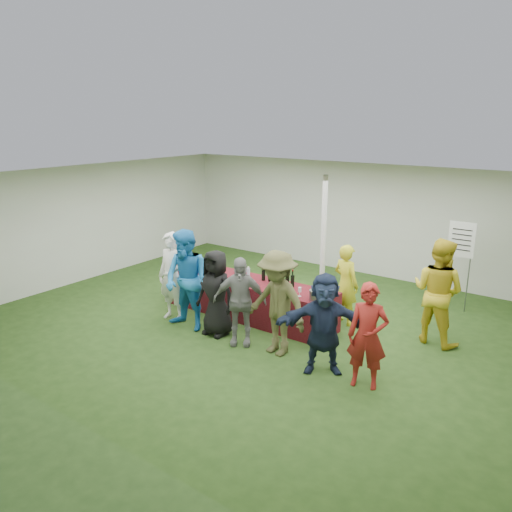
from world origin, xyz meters
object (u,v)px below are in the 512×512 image
Objects in this scene: dump_bucket at (315,295)px; wine_list_sign at (461,246)px; serving_table at (248,298)px; customer_0 at (172,277)px; customer_1 at (187,280)px; customer_3 at (240,301)px; customer_2 at (216,293)px; customer_4 at (277,303)px; staff_pourer at (346,284)px; staff_back at (438,291)px; customer_5 at (324,324)px; customer_6 at (368,336)px.

wine_list_sign is (1.56, 2.94, 0.48)m from dump_bucket.
serving_table is 2.11× the size of customer_0.
customer_1 is 1.20× the size of customer_3.
customer_1 reaches higher than customer_2.
wine_list_sign is 1.03× the size of customer_4.
serving_table is 1.89m from staff_pourer.
customer_1 reaches higher than serving_table.
serving_table is 1.96× the size of staff_back.
customer_2 reaches higher than dump_bucket.
dump_bucket is 2.31m from customer_1.
serving_table is at bearing 64.82° from customer_1.
staff_pourer is 1.95m from customer_5.
customer_2 is (-1.63, -1.78, 0.01)m from staff_pourer.
staff_pourer is 1.63m from staff_back.
dump_bucket is 0.13× the size of customer_4.
customer_6 is (2.31, -0.05, 0.01)m from customer_3.
serving_table is 1.28m from customer_3.
customer_0 is 0.98× the size of customer_4.
staff_pourer is (0.07, 1.02, -0.08)m from dump_bucket.
staff_pourer is 0.83× the size of customer_1.
staff_back is at bearing 29.55° from customer_1.
dump_bucket is 0.12× the size of staff_back.
staff_back reaches higher than dump_bucket.
dump_bucket is at bearing 14.86° from customer_0.
staff_pourer is at bearing 41.80° from customer_1.
staff_pourer is 0.83× the size of staff_back.
staff_back is at bearing -157.18° from staff_pourer.
customer_3 is (1.16, 0.05, -0.15)m from customer_1.
customer_3 is at bearing 48.73° from staff_back.
dump_bucket is 0.13× the size of customer_0.
staff_back is 3.34m from customer_3.
customer_1 reaches higher than staff_back.
customer_3 is (1.69, -0.10, -0.08)m from customer_0.
dump_bucket is at bearing 47.01° from staff_back.
staff_back is at bearing 52.75° from customer_4.
customer_5 is at bearing 123.42° from staff_pourer.
customer_0 reaches higher than dump_bucket.
customer_5 reaches higher than dump_bucket.
customer_1 is at bearing -116.29° from serving_table.
wine_list_sign reaches higher than customer_5.
wine_list_sign reaches higher than customer_0.
staff_back is at bearing 35.47° from dump_bucket.
customer_6 reaches higher than staff_pourer.
wine_list_sign reaches higher than customer_6.
wine_list_sign is at bearing 44.20° from customer_5.
dump_bucket is 0.14× the size of customer_5.
staff_pourer is at bearing 32.27° from customer_0.
customer_3 reaches higher than staff_pourer.
customer_4 is 1.61m from customer_6.
customer_1 is 0.61m from customer_2.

